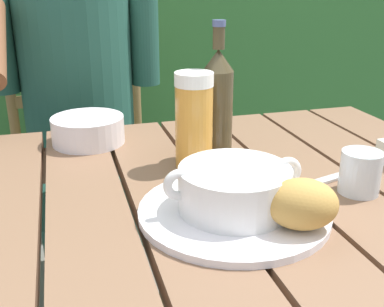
{
  "coord_description": "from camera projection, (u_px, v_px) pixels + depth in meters",
  "views": [
    {
      "loc": [
        -0.16,
        -0.68,
        1.07
      ],
      "look_at": [
        0.04,
        0.03,
        0.79
      ],
      "focal_mm": 44.05,
      "sensor_mm": 36.0,
      "label": 1
    }
  ],
  "objects": [
    {
      "name": "water_glass_small",
      "position": [
        360.0,
        172.0,
        0.8
      ],
      "size": [
        0.07,
        0.07,
        0.07
      ],
      "color": "silver",
      "rests_on": "dining_table"
    },
    {
      "name": "beer_bottle",
      "position": [
        218.0,
        103.0,
        0.93
      ],
      "size": [
        0.06,
        0.06,
        0.27
      ],
      "color": "#433922",
      "rests_on": "dining_table"
    },
    {
      "name": "dining_table",
      "position": [
        175.0,
        249.0,
        0.81
      ],
      "size": [
        1.26,
        0.89,
        0.72
      ],
      "color": "brown",
      "rests_on": "ground_plane"
    },
    {
      "name": "serving_plate",
      "position": [
        233.0,
        211.0,
        0.74
      ],
      "size": [
        0.3,
        0.3,
        0.01
      ],
      "color": "white",
      "rests_on": "dining_table"
    },
    {
      "name": "beer_glass",
      "position": [
        194.0,
        120.0,
        0.89
      ],
      "size": [
        0.07,
        0.07,
        0.18
      ],
      "color": "gold",
      "rests_on": "dining_table"
    },
    {
      "name": "diner_bowl",
      "position": [
        88.0,
        130.0,
        1.04
      ],
      "size": [
        0.16,
        0.16,
        0.06
      ],
      "color": "white",
      "rests_on": "dining_table"
    },
    {
      "name": "chair_near_diner",
      "position": [
        82.0,
        154.0,
        1.63
      ],
      "size": [
        0.48,
        0.47,
        1.03
      ],
      "color": "olive",
      "rests_on": "ground_plane"
    },
    {
      "name": "person_eating",
      "position": [
        79.0,
        103.0,
        1.36
      ],
      "size": [
        0.48,
        0.47,
        1.23
      ],
      "color": "#235041",
      "rests_on": "ground_plane"
    },
    {
      "name": "table_knife",
      "position": [
        306.0,
        185.0,
        0.83
      ],
      "size": [
        0.15,
        0.06,
        0.01
      ],
      "color": "silver",
      "rests_on": "dining_table"
    },
    {
      "name": "bread_roll",
      "position": [
        302.0,
        204.0,
        0.66
      ],
      "size": [
        0.12,
        0.11,
        0.07
      ],
      "color": "#C39245",
      "rests_on": "serving_plate"
    },
    {
      "name": "soup_bowl",
      "position": [
        234.0,
        187.0,
        0.72
      ],
      "size": [
        0.22,
        0.17,
        0.08
      ],
      "color": "white",
      "rests_on": "serving_plate"
    }
  ]
}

